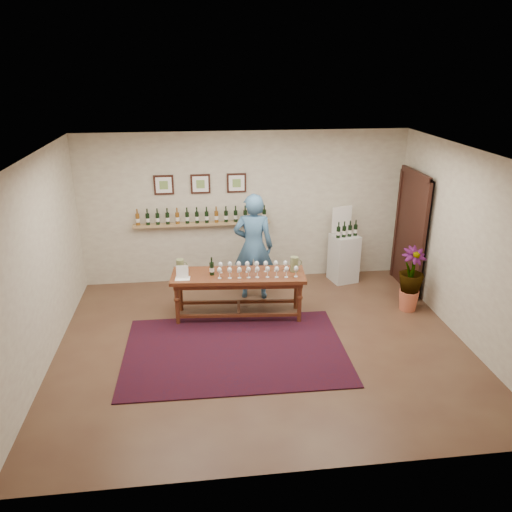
{
  "coord_description": "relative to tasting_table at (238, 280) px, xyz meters",
  "views": [
    {
      "loc": [
        -0.88,
        -6.38,
        3.91
      ],
      "look_at": [
        0.0,
        0.8,
        1.1
      ],
      "focal_mm": 35.0,
      "sensor_mm": 36.0,
      "label": 1
    }
  ],
  "objects": [
    {
      "name": "table_glasses",
      "position": [
        0.3,
        -0.07,
        0.21
      ],
      "size": [
        1.41,
        0.42,
        0.19
      ],
      "primitive_type": null,
      "rotation": [
        0.0,
        0.0,
        -0.07
      ],
      "color": "white",
      "rests_on": "tasting_table"
    },
    {
      "name": "tasting_table",
      "position": [
        0.0,
        0.0,
        0.0
      ],
      "size": [
        2.18,
        0.86,
        0.76
      ],
      "rotation": [
        0.0,
        0.0,
        -0.09
      ],
      "color": "#4F1A13",
      "rests_on": "ground"
    },
    {
      "name": "display_pedestal",
      "position": [
        2.11,
        1.21,
        -0.19
      ],
      "size": [
        0.55,
        0.55,
        0.91
      ],
      "primitive_type": "cube",
      "rotation": [
        0.0,
        0.0,
        0.23
      ],
      "color": "silver",
      "rests_on": "ground"
    },
    {
      "name": "table_bottles",
      "position": [
        -0.42,
        0.05,
        0.27
      ],
      "size": [
        0.3,
        0.18,
        0.31
      ],
      "primitive_type": null,
      "rotation": [
        0.0,
        0.0,
        -0.04
      ],
      "color": "black",
      "rests_on": "tasting_table"
    },
    {
      "name": "person",
      "position": [
        0.33,
        0.71,
        0.3
      ],
      "size": [
        0.75,
        0.56,
        1.89
      ],
      "primitive_type": "imported",
      "rotation": [
        0.0,
        0.0,
        2.98
      ],
      "color": "#396188",
      "rests_on": "ground"
    },
    {
      "name": "potted_plant",
      "position": [
        2.86,
        -0.12,
        -0.09
      ],
      "size": [
        0.56,
        0.56,
        0.95
      ],
      "rotation": [
        0.0,
        0.0,
        0.13
      ],
      "color": "#C86042",
      "rests_on": "ground"
    },
    {
      "name": "pitcher_right",
      "position": [
        0.91,
        0.0,
        0.24
      ],
      "size": [
        0.19,
        0.19,
        0.24
      ],
      "primitive_type": null,
      "rotation": [
        0.0,
        0.0,
        -0.22
      ],
      "color": "olive",
      "rests_on": "tasting_table"
    },
    {
      "name": "room_shell",
      "position": [
        2.38,
        0.93,
        0.48
      ],
      "size": [
        6.0,
        6.0,
        6.0
      ],
      "color": "beige",
      "rests_on": "ground"
    },
    {
      "name": "info_sign",
      "position": [
        2.06,
        1.34,
        0.54
      ],
      "size": [
        0.39,
        0.11,
        0.55
      ],
      "primitive_type": "cube",
      "rotation": [
        0.0,
        0.0,
        0.23
      ],
      "color": "white",
      "rests_on": "display_pedestal"
    },
    {
      "name": "ground",
      "position": [
        0.27,
        -0.93,
        -0.64
      ],
      "size": [
        6.0,
        6.0,
        0.0
      ],
      "primitive_type": "plane",
      "color": "#4D2E22",
      "rests_on": "ground"
    },
    {
      "name": "menu_card",
      "position": [
        -0.88,
        -0.07,
        0.22
      ],
      "size": [
        0.24,
        0.18,
        0.21
      ],
      "primitive_type": "cube",
      "rotation": [
        0.0,
        0.0,
        -0.05
      ],
      "color": "white",
      "rests_on": "tasting_table"
    },
    {
      "name": "pedestal_bottles",
      "position": [
        2.11,
        1.14,
        0.4
      ],
      "size": [
        0.28,
        0.13,
        0.27
      ],
      "primitive_type": null,
      "rotation": [
        0.0,
        0.0,
        0.23
      ],
      "color": "black",
      "rests_on": "display_pedestal"
    },
    {
      "name": "pitcher_left",
      "position": [
        -0.92,
        0.15,
        0.23
      ],
      "size": [
        0.15,
        0.15,
        0.23
      ],
      "primitive_type": null,
      "rotation": [
        0.0,
        0.0,
        0.0
      ],
      "color": "olive",
      "rests_on": "tasting_table"
    },
    {
      "name": "rug",
      "position": [
        -0.15,
        -1.07,
        -0.63
      ],
      "size": [
        3.22,
        2.17,
        0.02
      ],
      "primitive_type": "cube",
      "rotation": [
        0.0,
        0.0,
        -0.02
      ],
      "color": "#4B0D10",
      "rests_on": "ground"
    }
  ]
}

